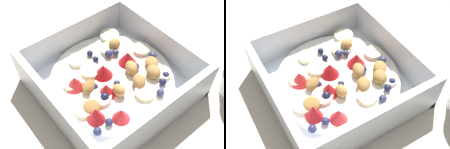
{
  "view_description": "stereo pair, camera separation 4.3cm",
  "coord_description": "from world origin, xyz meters",
  "views": [
    {
      "loc": [
        0.21,
        -0.19,
        0.35
      ],
      "look_at": [
        -0.01,
        -0.02,
        0.03
      ],
      "focal_mm": 45.34,
      "sensor_mm": 36.0,
      "label": 1
    },
    {
      "loc": [
        0.23,
        -0.16,
        0.35
      ],
      "look_at": [
        -0.01,
        -0.02,
        0.03
      ],
      "focal_mm": 45.34,
      "sensor_mm": 36.0,
      "label": 2
    }
  ],
  "objects": [
    {
      "name": "spoon",
      "position": [
        -0.18,
        0.07,
        0.0
      ],
      "size": [
        0.09,
        0.16,
        0.01
      ],
      "color": "silver",
      "rests_on": "ground"
    },
    {
      "name": "fruit_bowl",
      "position": [
        -0.01,
        -0.02,
        0.02
      ],
      "size": [
        0.21,
        0.21,
        0.07
      ],
      "color": "white",
      "rests_on": "ground"
    },
    {
      "name": "ground_plane",
      "position": [
        0.0,
        0.0,
        0.0
      ],
      "size": [
        2.4,
        2.4,
        0.0
      ],
      "primitive_type": "plane",
      "color": "beige"
    }
  ]
}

